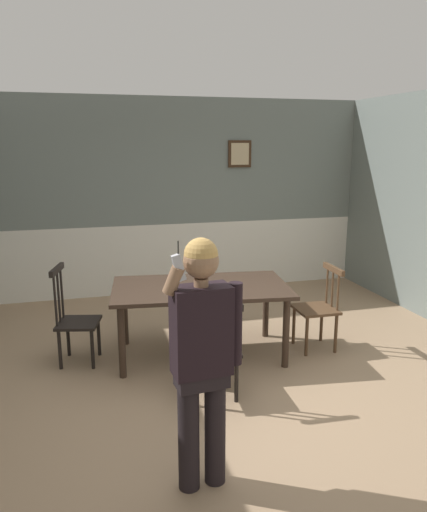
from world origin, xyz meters
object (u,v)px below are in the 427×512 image
(chair_by_doorway, at_px, (318,308))
(person_figure, at_px, (203,351))
(chair_near_window, at_px, (74,319))
(dining_table, at_px, (201,293))
(chair_at_table_head, at_px, (213,349))

(chair_by_doorway, relative_size, person_figure, 0.55)
(chair_near_window, bearing_deg, person_figure, 34.05)
(dining_table, height_order, person_figure, person_figure)
(dining_table, bearing_deg, chair_by_doorway, -6.85)
(chair_by_doorway, bearing_deg, chair_near_window, 83.89)
(chair_by_doorway, xyz_separation_m, chair_at_table_head, (-1.40, -0.74, -0.01))
(chair_at_table_head, bearing_deg, person_figure, -105.21)
(chair_near_window, xyz_separation_m, chair_at_table_head, (1.19, -1.06, -0.01))
(chair_at_table_head, bearing_deg, chair_near_window, 141.33)
(dining_table, xyz_separation_m, chair_near_window, (-1.29, 0.16, -0.22))
(chair_by_doorway, distance_m, chair_at_table_head, 1.58)
(chair_near_window, xyz_separation_m, person_figure, (0.82, -2.17, 0.49))
(dining_table, relative_size, chair_at_table_head, 2.13)
(chair_at_table_head, xyz_separation_m, person_figure, (-0.37, -1.11, 0.50))
(dining_table, bearing_deg, chair_near_window, 172.79)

